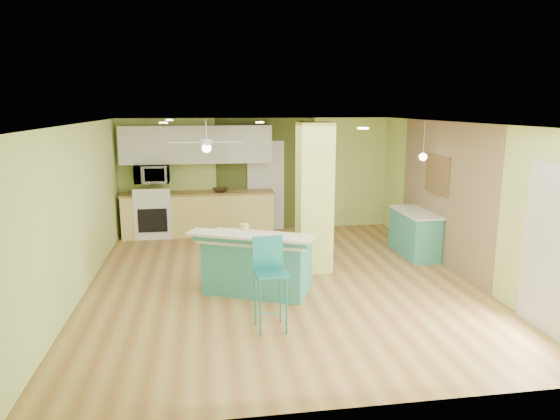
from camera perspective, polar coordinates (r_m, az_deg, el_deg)
The scene contains 23 objects.
floor at distance 8.09m, azimuth 0.06°, elevation -8.14°, with size 6.00×7.00×0.01m, color olive.
ceiling at distance 7.61m, azimuth 0.06°, elevation 9.91°, with size 6.00×7.00×0.01m, color white.
wall_back at distance 11.19m, azimuth -2.69°, elevation 4.06°, with size 6.00×0.01×2.50m, color #C5D974.
wall_front at distance 4.44m, azimuth 7.06°, elevation -8.11°, with size 6.00×0.01×2.50m, color #C5D974.
wall_left at distance 7.89m, azimuth -22.06°, elevation -0.08°, with size 0.01×7.00×2.50m, color #C5D974.
wall_right at distance 8.73m, azimuth 19.96°, elevation 1.15°, with size 0.01×7.00×2.50m, color #C5D974.
wood_panel at distance 9.24m, azimuth 18.10°, elevation 1.84°, with size 0.02×3.40×2.50m, color #82654A.
olive_accent at distance 11.19m, azimuth -1.66°, elevation 4.07°, with size 2.20×0.02×2.50m, color #434C1E.
interior_door at distance 11.20m, azimuth -1.64°, elevation 2.78°, with size 0.82×0.05×2.00m, color silver.
french_door at distance 6.87m, azimuth 28.71°, elevation -4.06°, with size 0.04×1.08×2.10m, color silver.
column at distance 8.36m, azimuth 3.94°, elevation 1.40°, with size 0.55×0.55×2.50m, color #C7D663.
kitchen_run at distance 10.96m, azimuth -9.26°, elevation -0.38°, with size 3.25×0.63×0.94m.
stove at distance 11.01m, azimuth -14.20°, elevation -0.60°, with size 0.76×0.66×1.08m.
upper_cabinets at distance 10.87m, azimuth -9.51°, elevation 7.39°, with size 3.20×0.34×0.80m, color silver.
microwave at distance 10.86m, azimuth -14.43°, elevation 4.00°, with size 0.70×0.48×0.39m, color silver.
ceiling_fan at distance 9.54m, azimuth -8.41°, elevation 7.61°, with size 1.41×1.41×0.61m.
pendant_lamp at distance 9.15m, azimuth 16.04°, elevation 5.88°, with size 0.14×0.14×0.69m.
wall_decor at distance 9.36m, azimuth 17.55°, elevation 3.86°, with size 0.03×0.90×0.70m, color brown.
peninsula at distance 7.52m, azimuth -2.62°, elevation -6.06°, with size 1.96×1.59×0.97m.
bar_stool at distance 6.23m, azimuth -1.23°, elevation -6.67°, with size 0.42×0.42×1.17m.
side_counter at distance 9.68m, azimuth 15.10°, elevation -2.57°, with size 0.55×1.31×0.84m.
fruit_bowl at distance 10.81m, azimuth -6.85°, elevation 2.27°, with size 0.33×0.33×0.08m, color #352415.
canister at distance 7.54m, azimuth -4.10°, elevation -2.24°, with size 0.13×0.13×0.17m, color gold.
Camera 1 is at (-1.16, -7.52, 2.76)m, focal length 32.00 mm.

